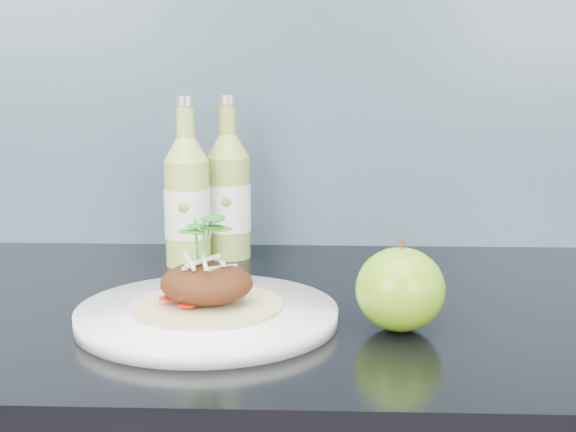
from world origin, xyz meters
The scene contains 6 objects.
subway_backsplash centered at (0.00, 1.99, 1.25)m, with size 4.00×0.02×0.70m, color #6D92AC.
dinner_plate centered at (-0.02, 1.61, 0.91)m, with size 0.35×0.35×0.02m.
pork_taco centered at (-0.02, 1.61, 0.94)m, with size 0.15×0.15×0.10m.
green_apple centered at (0.17, 1.59, 0.94)m, with size 0.11×0.11×0.09m.
cider_bottle_left centered at (-0.08, 1.85, 0.98)m, with size 0.07×0.07×0.22m.
cider_bottle_right centered at (-0.03, 1.90, 0.98)m, with size 0.07×0.07×0.22m.
Camera 1 is at (0.09, 0.83, 1.15)m, focal length 50.00 mm.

